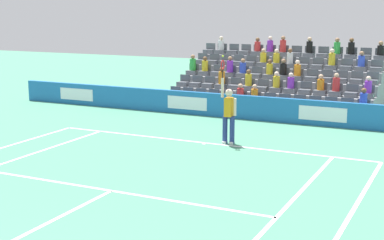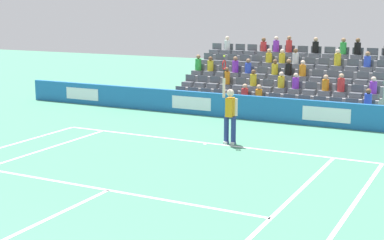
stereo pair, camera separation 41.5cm
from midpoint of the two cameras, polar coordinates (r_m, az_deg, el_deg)
The scene contains 9 objects.
line_baseline at distance 18.60m, azimuth 0.73°, elevation -2.30°, with size 10.97×0.10×0.01m, color white.
line_service at distance 14.00m, azimuth -8.89°, elevation -6.98°, with size 8.23×0.10×0.01m, color white.
line_centre_service at distance 11.68m, azimuth -17.98°, elevation -11.15°, with size 0.10×6.40×0.01m, color white.
line_singles_sideline_right at distance 11.84m, azimuth 6.71°, elevation -10.34°, with size 0.10×11.89×0.01m, color white.
line_doubles_sideline_right at distance 11.51m, azimuth 13.29°, elevation -11.22°, with size 0.10×11.89×0.01m, color white.
line_centre_mark at distance 18.51m, azimuth 0.60°, elevation -2.36°, with size 0.10×0.20×0.01m, color white.
sponsor_barrier at distance 22.48m, azimuth 5.48°, elevation 1.22°, with size 22.30×0.22×0.94m.
tennis_player at distance 18.36m, azimuth 3.01°, elevation 0.67°, with size 0.53×0.38×2.85m.
stadium_stand at distance 25.76m, azimuth 8.27°, elevation 3.24°, with size 8.68×4.75×3.04m.
Camera 1 is at (-7.46, 4.60, 4.33)m, focal length 53.56 mm.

